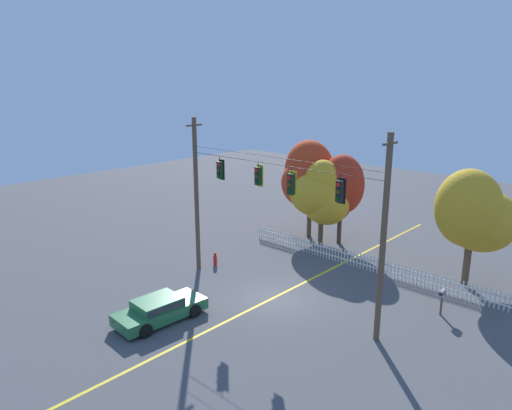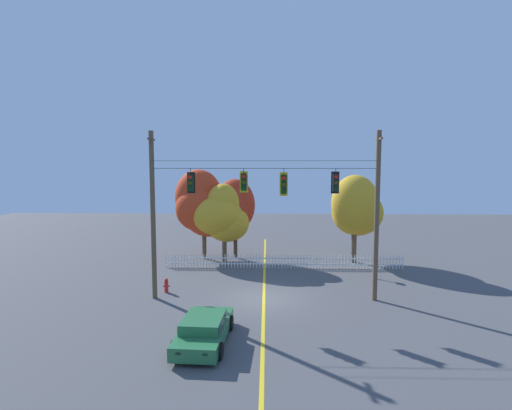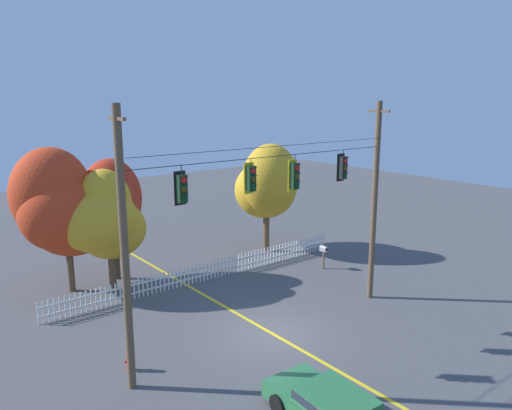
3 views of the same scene
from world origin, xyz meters
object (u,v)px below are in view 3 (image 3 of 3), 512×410
(autumn_maple_far_west, at_px, (268,185))
(fire_hydrant, at_px, (130,359))
(roadside_mailbox, at_px, (324,250))
(autumn_oak_far_east, at_px, (111,201))
(traffic_signal_northbound_secondary, at_px, (251,179))
(traffic_signal_eastbound_side, at_px, (343,168))
(traffic_signal_northbound_primary, at_px, (294,176))
(autumn_maple_mid, at_px, (104,220))
(traffic_signal_westbound_side, at_px, (182,188))
(parked_car, at_px, (333,410))
(autumn_maple_near_fence, at_px, (61,209))

(autumn_maple_far_west, bearing_deg, fire_hydrant, -148.68)
(autumn_maple_far_west, bearing_deg, roadside_mailbox, -85.72)
(autumn_oak_far_east, bearing_deg, traffic_signal_northbound_secondary, -82.18)
(traffic_signal_eastbound_side, xyz_separation_m, autumn_oak_far_east, (-6.21, 9.82, -2.26))
(traffic_signal_northbound_primary, relative_size, autumn_maple_mid, 0.25)
(autumn_oak_far_east, relative_size, roadside_mailbox, 4.81)
(traffic_signal_northbound_secondary, xyz_separation_m, autumn_maple_mid, (-2.18, 8.73, -2.89))
(traffic_signal_westbound_side, height_order, autumn_maple_far_west, traffic_signal_westbound_side)
(traffic_signal_northbound_secondary, height_order, parked_car, traffic_signal_northbound_secondary)
(traffic_signal_northbound_primary, height_order, autumn_maple_near_fence, traffic_signal_northbound_primary)
(traffic_signal_westbound_side, relative_size, autumn_maple_near_fence, 0.19)
(traffic_signal_northbound_secondary, relative_size, roadside_mailbox, 0.99)
(traffic_signal_northbound_secondary, height_order, roadside_mailbox, traffic_signal_northbound_secondary)
(traffic_signal_northbound_primary, relative_size, fire_hydrant, 1.77)
(autumn_maple_mid, xyz_separation_m, autumn_oak_far_east, (0.84, 1.09, 0.60))
(traffic_signal_eastbound_side, bearing_deg, fire_hydrant, 173.92)
(traffic_signal_northbound_secondary, height_order, fire_hydrant, traffic_signal_northbound_secondary)
(fire_hydrant, bearing_deg, traffic_signal_northbound_secondary, -12.45)
(traffic_signal_northbound_secondary, height_order, traffic_signal_eastbound_side, same)
(fire_hydrant, bearing_deg, traffic_signal_northbound_primary, -8.54)
(traffic_signal_eastbound_side, bearing_deg, parked_car, -138.44)
(traffic_signal_northbound_secondary, height_order, traffic_signal_northbound_primary, same)
(traffic_signal_northbound_primary, relative_size, autumn_maple_near_fence, 0.21)
(autumn_maple_far_west, bearing_deg, traffic_signal_northbound_secondary, -132.72)
(traffic_signal_eastbound_side, relative_size, parked_car, 0.30)
(traffic_signal_northbound_secondary, height_order, autumn_oak_far_east, traffic_signal_northbound_secondary)
(traffic_signal_eastbound_side, distance_m, autumn_maple_far_west, 9.39)
(traffic_signal_westbound_side, xyz_separation_m, fire_hydrant, (-1.70, 1.00, -5.95))
(traffic_signal_northbound_secondary, bearing_deg, roadside_mailbox, 26.75)
(autumn_maple_mid, relative_size, autumn_oak_far_east, 0.95)
(parked_car, bearing_deg, traffic_signal_eastbound_side, 41.56)
(autumn_maple_near_fence, bearing_deg, traffic_signal_northbound_secondary, -68.46)
(parked_car, relative_size, fire_hydrant, 5.37)
(traffic_signal_northbound_secondary, bearing_deg, autumn_oak_far_east, 97.82)
(traffic_signal_westbound_side, height_order, parked_car, traffic_signal_westbound_side)
(autumn_maple_far_west, height_order, parked_car, autumn_maple_far_west)
(autumn_oak_far_east, distance_m, roadside_mailbox, 11.55)
(traffic_signal_eastbound_side, height_order, fire_hydrant, traffic_signal_eastbound_side)
(traffic_signal_northbound_secondary, xyz_separation_m, parked_car, (-1.31, -5.48, -5.79))
(traffic_signal_westbound_side, relative_size, fire_hydrant, 1.60)
(traffic_signal_westbound_side, relative_size, traffic_signal_northbound_primary, 0.91)
(traffic_signal_westbound_side, height_order, traffic_signal_northbound_secondary, same)
(autumn_maple_mid, bearing_deg, roadside_mailbox, -23.61)
(autumn_maple_mid, distance_m, fire_hydrant, 8.65)
(autumn_maple_mid, height_order, roadside_mailbox, autumn_maple_mid)
(traffic_signal_northbound_primary, xyz_separation_m, autumn_maple_far_west, (5.80, 8.58, -2.18))
(parked_car, relative_size, roadside_mailbox, 3.41)
(traffic_signal_eastbound_side, height_order, autumn_maple_mid, traffic_signal_eastbound_side)
(autumn_oak_far_east, xyz_separation_m, autumn_maple_far_west, (9.27, -1.23, -0.00))
(autumn_maple_mid, bearing_deg, parked_car, -86.50)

